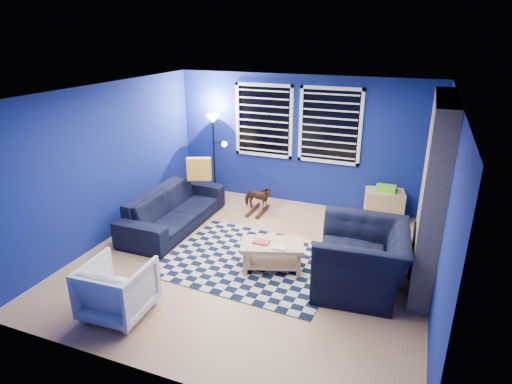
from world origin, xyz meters
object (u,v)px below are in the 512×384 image
sofa (174,209)px  armchair_bent (118,289)px  coffee_table (272,250)px  rocking_horse (258,198)px  tv (439,153)px  armchair_big (361,258)px  cabinet (384,204)px  floor_lamp (214,130)px

sofa → armchair_bent: 2.50m
sofa → coffee_table: 2.21m
rocking_horse → coffee_table: bearing=-157.2°
tv → armchair_big: tv is taller
tv → armchair_big: (-0.84, -2.14, -0.97)m
armchair_big → rocking_horse: 2.86m
rocking_horse → tv: bearing=-88.3°
coffee_table → cabinet: cabinet is taller
tv → sofa: bearing=-161.4°
armchair_bent → floor_lamp: floor_lamp is taller
tv → sofa: (-4.16, -1.40, -1.07)m
tv → armchair_bent: bearing=-132.3°
armchair_big → coffee_table: bearing=-94.4°
armchair_bent → sofa: bearing=-76.8°
cabinet → tv: bearing=-29.1°
rocking_horse → coffee_table: size_ratio=0.54×
tv → armchair_bent: size_ratio=1.30×
floor_lamp → armchair_bent: bearing=-80.1°
tv → coffee_table: 3.19m
tv → coffee_table: (-2.08, -2.16, -1.09)m
armchair_bent → cabinet: 4.87m
tv → coffee_table: size_ratio=1.00×
armchair_big → cabinet: (0.06, 2.39, -0.14)m
coffee_table → cabinet: bearing=61.5°
armchair_bent → coffee_table: (1.38, 1.65, -0.04)m
cabinet → floor_lamp: size_ratio=0.44×
armchair_big → armchair_bent: 3.12m
rocking_horse → cabinet: (2.25, 0.56, -0.01)m
armchair_big → cabinet: bearing=173.6°
tv → rocking_horse: (-3.02, -0.31, -1.10)m
armchair_big → armchair_bent: size_ratio=1.73×
armchair_big → armchair_bent: armchair_big is taller
coffee_table → cabinet: (1.31, 2.41, -0.02)m
tv → floor_lamp: 4.19m
armchair_big → armchair_bent: (-2.63, -1.66, -0.08)m
armchair_bent → rocking_horse: 3.53m
armchair_bent → coffee_table: 2.15m
armchair_bent → floor_lamp: size_ratio=0.46×
sofa → floor_lamp: floor_lamp is taller
rocking_horse → armchair_big: bearing=-134.1°
cabinet → floor_lamp: floor_lamp is taller
armchair_bent → floor_lamp: (-0.71, 4.05, 1.03)m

